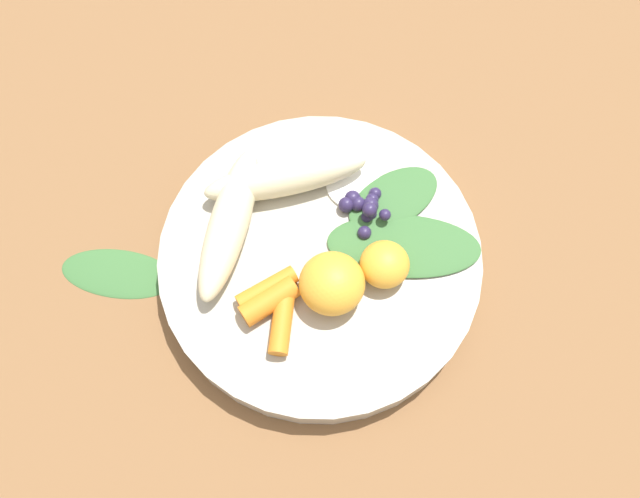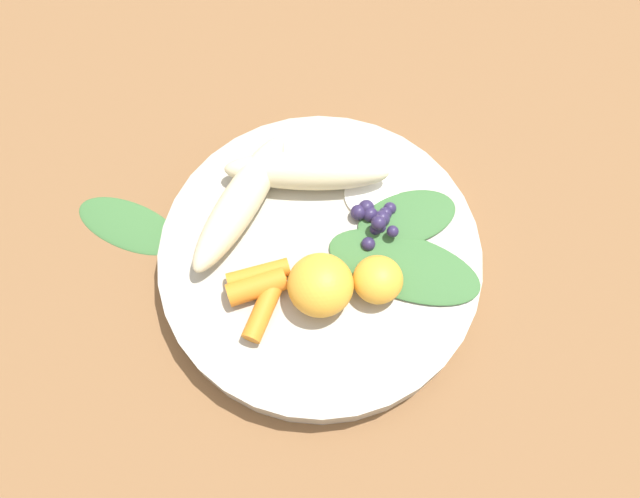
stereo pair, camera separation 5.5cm
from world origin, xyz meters
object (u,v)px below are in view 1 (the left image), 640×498
(bowl, at_px, (320,260))
(orange_segment_near, at_px, (385,264))
(banana_peeled_left, at_px, (229,223))
(kale_leaf_stray, at_px, (118,273))
(banana_peeled_right, at_px, (286,177))

(bowl, distance_m, orange_segment_near, 0.06)
(banana_peeled_left, xyz_separation_m, kale_leaf_stray, (-0.10, 0.04, -0.05))
(banana_peeled_right, xyz_separation_m, orange_segment_near, (0.02, -0.12, -0.00))
(banana_peeled_left, xyz_separation_m, orange_segment_near, (0.08, -0.11, -0.00))
(kale_leaf_stray, bearing_deg, banana_peeled_right, -145.60)
(kale_leaf_stray, bearing_deg, banana_peeled_left, -155.84)
(kale_leaf_stray, bearing_deg, orange_segment_near, -173.43)
(bowl, xyz_separation_m, kale_leaf_stray, (-0.15, 0.11, -0.01))
(banana_peeled_left, distance_m, kale_leaf_stray, 0.12)
(banana_peeled_right, height_order, orange_segment_near, banana_peeled_right)
(banana_peeled_left, height_order, banana_peeled_right, same)
(bowl, bearing_deg, banana_peeled_right, 76.34)
(banana_peeled_right, relative_size, orange_segment_near, 3.47)
(banana_peeled_left, relative_size, orange_segment_near, 3.47)
(orange_segment_near, bearing_deg, bowl, 125.02)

